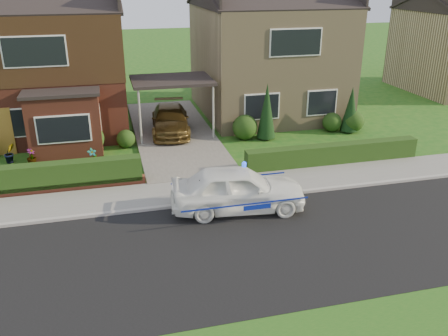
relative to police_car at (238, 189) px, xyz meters
name	(u,v)px	position (x,y,z in m)	size (l,w,h in m)	color
ground	(231,250)	(-0.88, -2.40, -0.76)	(120.00, 120.00, 0.00)	#195215
road	(231,250)	(-0.88, -2.40, -0.76)	(60.00, 6.00, 0.02)	black
kerb	(208,202)	(-0.88, 0.65, -0.70)	(60.00, 0.16, 0.12)	#9E9993
sidewalk	(202,190)	(-0.88, 1.70, -0.71)	(60.00, 2.00, 0.10)	slate
driveway	(174,133)	(-0.88, 8.60, -0.70)	(3.80, 12.00, 0.12)	#666059
house_left	(46,52)	(-6.66, 11.50, 3.05)	(7.50, 9.53, 7.25)	brown
house_right	(267,46)	(4.92, 11.59, 2.90)	(7.50, 8.06, 7.25)	tan
carport_link	(172,81)	(-0.88, 8.55, 1.90)	(3.80, 3.00, 2.77)	black
dwarf_wall	(38,190)	(-6.68, 2.90, -0.58)	(7.70, 0.25, 0.36)	brown
hedge_left	(39,193)	(-6.68, 3.05, -0.76)	(7.50, 0.55, 0.90)	black
hedge_right	(332,165)	(4.92, 2.95, -0.76)	(7.50, 0.55, 0.80)	black
shrub_left_mid	(89,139)	(-4.88, 6.90, -0.10)	(1.32, 1.32, 1.32)	black
shrub_left_near	(126,139)	(-3.28, 7.20, -0.34)	(0.84, 0.84, 0.84)	black
shrub_right_near	(245,127)	(2.32, 7.00, -0.16)	(1.20, 1.20, 1.20)	black
shrub_right_mid	(332,122)	(6.92, 7.10, -0.28)	(0.96, 0.96, 0.96)	black
shrub_right_far	(353,121)	(7.92, 6.80, -0.22)	(1.08, 1.08, 1.08)	black
conifer_a	(267,113)	(3.32, 6.80, 0.54)	(0.90, 0.90, 2.60)	black
conifer_b	(351,111)	(7.72, 6.80, 0.34)	(0.90, 0.90, 2.20)	black
police_car	(238,189)	(0.00, 0.00, 0.00)	(4.10, 4.64, 1.69)	white
driveway_car	(170,120)	(-1.03, 8.61, -0.01)	(1.78, 4.37, 1.27)	brown
potted_plant_a	(92,158)	(-4.75, 5.25, -0.39)	(0.39, 0.27, 0.75)	gray
potted_plant_b	(10,153)	(-8.11, 6.44, -0.33)	(0.47, 0.38, 0.86)	gray
potted_plant_c	(31,157)	(-7.22, 6.01, -0.42)	(0.38, 0.38, 0.68)	gray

